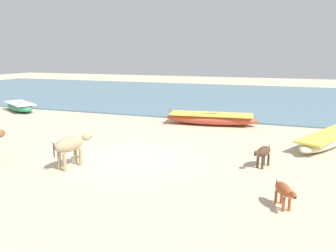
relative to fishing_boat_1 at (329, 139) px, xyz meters
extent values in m
plane|color=beige|center=(-6.31, -3.99, -0.26)|extent=(80.00, 80.00, 0.00)
cube|color=slate|center=(-6.31, 13.09, -0.22)|extent=(60.00, 20.00, 0.08)
ellipsoid|color=beige|center=(0.00, 0.00, -0.02)|extent=(2.86, 4.43, 0.47)
cube|color=#EAD84C|center=(0.00, 0.00, 0.18)|extent=(2.60, 3.94, 0.07)
cube|color=olive|center=(0.15, 0.30, 0.11)|extent=(0.78, 0.47, 0.04)
ellipsoid|color=#B74733|center=(-4.99, 2.24, 0.02)|extent=(4.60, 1.64, 0.56)
cube|color=#EAD84C|center=(-4.99, 2.24, 0.26)|extent=(4.06, 1.56, 0.07)
cube|color=olive|center=(-5.32, 2.21, 0.18)|extent=(0.23, 0.98, 0.04)
cylinder|color=olive|center=(-7.05, 2.01, 0.40)|extent=(0.06, 0.06, 0.20)
ellipsoid|color=#338C66|center=(-16.71, 2.22, 0.01)|extent=(3.25, 2.47, 0.52)
cube|color=white|center=(-16.71, 2.22, 0.23)|extent=(2.91, 2.27, 0.07)
cube|color=olive|center=(-16.92, 2.34, 0.15)|extent=(0.55, 0.85, 0.04)
cylinder|color=olive|center=(-17.97, 2.93, 0.37)|extent=(0.06, 0.06, 0.20)
ellipsoid|color=brown|center=(-10.36, -5.31, 0.59)|extent=(0.28, 0.40, 0.26)
sphere|color=#2D2119|center=(-10.39, -5.15, 0.56)|extent=(0.12, 0.12, 0.10)
ellipsoid|color=#4C3323|center=(-2.16, -3.29, 0.23)|extent=(0.53, 0.77, 0.31)
ellipsoid|color=#4C3323|center=(-2.33, -3.73, 0.28)|extent=(0.22, 0.27, 0.17)
sphere|color=#2D2119|center=(-2.37, -3.83, 0.26)|extent=(0.08, 0.08, 0.06)
cylinder|color=#4C3323|center=(-2.16, -3.51, -0.08)|extent=(0.07, 0.07, 0.36)
cylinder|color=#4C3323|center=(-2.30, -3.46, -0.08)|extent=(0.07, 0.07, 0.36)
cylinder|color=#4C3323|center=(-2.01, -3.13, -0.08)|extent=(0.07, 0.07, 0.36)
cylinder|color=#4C3323|center=(-2.15, -3.07, -0.08)|extent=(0.07, 0.07, 0.36)
cylinder|color=#2D2119|center=(-2.02, -2.94, 0.20)|extent=(0.02, 0.02, 0.29)
ellipsoid|color=#9E4C28|center=(-1.55, -5.99, 0.18)|extent=(0.52, 0.68, 0.28)
ellipsoid|color=#9E4C28|center=(-1.35, -6.37, 0.22)|extent=(0.21, 0.24, 0.15)
sphere|color=#2D2119|center=(-1.31, -6.45, 0.21)|extent=(0.08, 0.08, 0.06)
cylinder|color=#9E4C28|center=(-1.40, -6.12, -0.10)|extent=(0.06, 0.06, 0.32)
cylinder|color=#9E4C28|center=(-1.52, -6.19, -0.10)|extent=(0.06, 0.06, 0.32)
cylinder|color=#9E4C28|center=(-1.57, -5.80, -0.10)|extent=(0.06, 0.06, 0.32)
cylinder|color=#9E4C28|center=(-1.70, -5.86, -0.10)|extent=(0.06, 0.06, 0.32)
cylinder|color=#2D2119|center=(-1.70, -5.70, 0.15)|extent=(0.02, 0.02, 0.26)
ellipsoid|color=tan|center=(-7.70, -5.32, 0.48)|extent=(0.67, 1.14, 0.47)
ellipsoid|color=tan|center=(-7.53, -4.63, 0.56)|extent=(0.29, 0.39, 0.25)
sphere|color=#2D2119|center=(-7.49, -4.48, 0.53)|extent=(0.12, 0.12, 0.10)
cylinder|color=tan|center=(-7.74, -4.99, 0.01)|extent=(0.11, 0.11, 0.54)
cylinder|color=tan|center=(-7.51, -5.04, 0.01)|extent=(0.11, 0.11, 0.54)
cylinder|color=tan|center=(-7.88, -5.60, 0.01)|extent=(0.11, 0.11, 0.54)
cylinder|color=tan|center=(-7.65, -5.65, 0.01)|extent=(0.11, 0.11, 0.54)
cylinder|color=#2D2119|center=(-7.83, -5.87, 0.43)|extent=(0.04, 0.04, 0.44)
camera|label=1|loc=(-1.66, -13.40, 3.15)|focal=35.45mm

